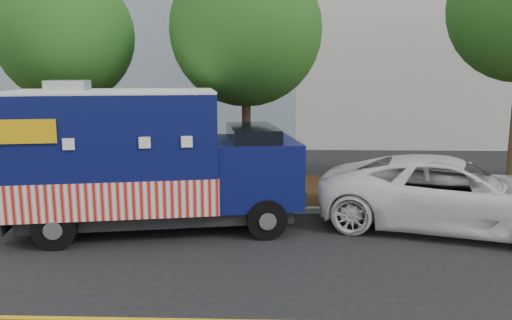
{
  "coord_description": "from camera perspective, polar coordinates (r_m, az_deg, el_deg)",
  "views": [
    {
      "loc": [
        0.91,
        -11.37,
        3.72
      ],
      "look_at": [
        0.51,
        0.6,
        1.56
      ],
      "focal_mm": 35.0,
      "sensor_mm": 36.0,
      "label": 1
    }
  ],
  "objects": [
    {
      "name": "ground",
      "position": [
        12.0,
        -2.54,
        -7.84
      ],
      "size": [
        120.0,
        120.0,
        0.0
      ],
      "primitive_type": "plane",
      "color": "black",
      "rests_on": "ground"
    },
    {
      "name": "curb",
      "position": [
        13.31,
        -2.08,
        -5.66
      ],
      "size": [
        120.0,
        0.18,
        0.15
      ],
      "primitive_type": "cube",
      "color": "#9E9E99",
      "rests_on": "ground"
    },
    {
      "name": "mulch_strip",
      "position": [
        15.34,
        -1.54,
        -3.51
      ],
      "size": [
        120.0,
        4.0,
        0.15
      ],
      "primitive_type": "cube",
      "color": "black",
      "rests_on": "ground"
    },
    {
      "name": "tree_a",
      "position": [
        15.86,
        -20.94,
        13.07
      ],
      "size": [
        3.93,
        3.93,
        6.66
      ],
      "color": "#38281C",
      "rests_on": "ground"
    },
    {
      "name": "tree_b",
      "position": [
        14.37,
        -1.16,
        14.59
      ],
      "size": [
        4.26,
        4.26,
        6.95
      ],
      "color": "#38281C",
      "rests_on": "ground"
    },
    {
      "name": "sign_post",
      "position": [
        13.83,
        -15.62,
        -0.64
      ],
      "size": [
        0.06,
        0.06,
        2.4
      ],
      "primitive_type": "cube",
      "color": "#473828",
      "rests_on": "ground"
    },
    {
      "name": "food_truck",
      "position": [
        11.87,
        -12.84,
        -0.39
      ],
      "size": [
        6.95,
        3.56,
        3.5
      ],
      "rotation": [
        0.0,
        0.0,
        0.18
      ],
      "color": "black",
      "rests_on": "ground"
    },
    {
      "name": "white_car",
      "position": [
        12.67,
        21.3,
        -3.59
      ],
      "size": [
        6.63,
        4.44,
        1.69
      ],
      "primitive_type": "imported",
      "rotation": [
        0.0,
        0.0,
        1.28
      ],
      "color": "white",
      "rests_on": "ground"
    }
  ]
}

